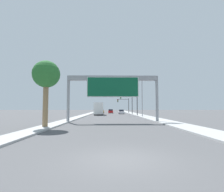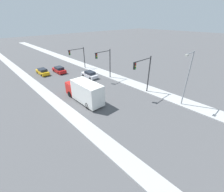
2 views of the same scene
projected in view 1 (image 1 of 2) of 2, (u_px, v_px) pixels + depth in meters
ground_plane at (121, 160)px, 7.15m from camera, size 300.00×300.00×0.00m
sidewalk_right at (131, 113)px, 67.14m from camera, size 3.00×120.00×0.15m
median_strip_left at (92, 113)px, 66.91m from camera, size 2.00×120.00×0.15m
sign_gantry at (113, 85)px, 25.34m from camera, size 13.31×0.73×6.77m
car_mid_right at (102, 111)px, 67.76m from camera, size 1.71×4.43×1.44m
car_far_left at (111, 111)px, 66.34m from camera, size 1.77×4.28×1.48m
car_near_right at (121, 112)px, 58.48m from camera, size 1.74×4.37×1.44m
truck_box_primary at (99, 109)px, 49.97m from camera, size 2.40×7.90×3.49m
traffic_light_near_intersection at (132, 99)px, 45.44m from camera, size 4.59×0.32×6.58m
traffic_light_mid_block at (128, 101)px, 55.41m from camera, size 4.06×0.32×6.35m
traffic_light_far_intersection at (125, 103)px, 65.35m from camera, size 4.51×0.32×5.51m
palm_tree_foreground at (46, 76)px, 18.63m from camera, size 2.88×2.88×7.15m
street_lamp_right at (141, 95)px, 39.10m from camera, size 2.52×0.28×8.30m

